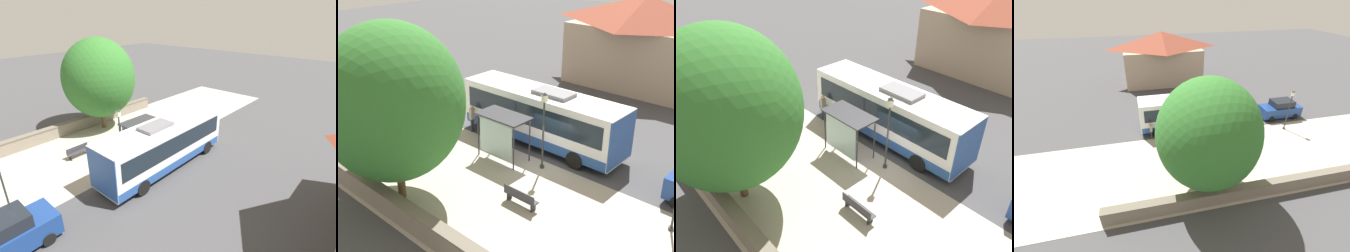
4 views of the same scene
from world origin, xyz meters
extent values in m
plane|color=#424244|center=(0.00, 0.00, 0.00)|extent=(120.00, 120.00, 0.00)
cube|color=#ADA393|center=(-4.50, 0.00, 0.01)|extent=(9.00, 44.00, 0.02)
cube|color=slate|center=(-8.55, 0.00, 0.53)|extent=(0.50, 20.00, 1.06)
cube|color=#685F52|center=(-8.55, 0.00, 1.10)|extent=(0.60, 20.00, 0.08)
cube|color=white|center=(1.71, 1.76, 1.86)|extent=(2.56, 10.43, 2.83)
cube|color=black|center=(1.71, 1.76, 2.23)|extent=(2.60, 9.59, 1.24)
cube|color=#264C93|center=(1.71, 1.76, 0.73)|extent=(2.60, 10.22, 0.57)
cube|color=#264C93|center=(1.71, -3.43, 1.86)|extent=(2.60, 0.06, 2.71)
cube|color=black|center=(1.71, 6.93, 2.99)|extent=(1.92, 0.08, 0.40)
cube|color=slate|center=(1.71, 0.97, 3.39)|extent=(1.28, 2.29, 0.22)
cylinder|color=black|center=(0.51, 5.40, 0.50)|extent=(0.30, 1.00, 1.00)
cylinder|color=black|center=(2.91, 5.40, 0.50)|extent=(0.30, 1.00, 1.00)
cylinder|color=black|center=(0.51, -1.48, 0.50)|extent=(0.30, 1.00, 1.00)
cylinder|color=black|center=(2.91, -1.48, 0.50)|extent=(0.30, 1.00, 1.00)
cylinder|color=#2D2D33|center=(-0.52, 0.83, 1.27)|extent=(0.08, 0.08, 2.53)
cylinder|color=#2D2D33|center=(-0.52, 3.46, 1.27)|extent=(0.08, 0.08, 2.53)
cylinder|color=#2D2D33|center=(-1.85, 0.83, 1.27)|extent=(0.08, 0.08, 2.53)
cylinder|color=#2D2D33|center=(-1.85, 3.46, 1.27)|extent=(0.08, 0.08, 2.53)
cube|color=#2D2D33|center=(-1.19, 2.15, 2.57)|extent=(1.62, 2.93, 0.08)
cube|color=silver|center=(-1.83, 2.15, 1.39)|extent=(0.03, 2.37, 2.03)
cylinder|color=#2D3347|center=(0.03, 6.04, 0.43)|extent=(0.12, 0.12, 0.87)
cylinder|color=#2D3347|center=(0.19, 6.04, 0.43)|extent=(0.12, 0.12, 0.87)
cube|color=gray|center=(0.11, 6.04, 1.22)|extent=(0.34, 0.22, 0.70)
sphere|color=tan|center=(0.11, 6.04, 1.69)|extent=(0.24, 0.24, 0.24)
cube|color=#333338|center=(-4.06, -1.59, 0.45)|extent=(0.40, 1.79, 0.06)
cube|color=#333338|center=(-4.23, -1.59, 0.68)|extent=(0.04, 1.79, 0.40)
cube|color=black|center=(-4.06, -2.31, 0.23)|extent=(0.32, 0.06, 0.45)
cube|color=black|center=(-4.06, -0.87, 0.23)|extent=(0.32, 0.06, 0.45)
cylinder|color=#2D332D|center=(-1.16, -7.49, 0.08)|extent=(0.24, 0.24, 0.16)
cylinder|color=#2D332D|center=(-1.16, -7.49, 1.87)|extent=(0.10, 0.10, 3.74)
cylinder|color=#2D332D|center=(-0.65, -0.17, 0.08)|extent=(0.24, 0.24, 0.16)
cylinder|color=#2D332D|center=(-0.65, -0.17, 1.91)|extent=(0.10, 0.10, 3.82)
cube|color=silver|center=(-0.65, -0.17, 4.00)|extent=(0.24, 0.24, 0.35)
pyramid|color=#2D332D|center=(-0.65, -0.17, 4.24)|extent=(0.28, 0.28, 0.14)
cylinder|color=brown|center=(-7.32, 3.09, 1.52)|extent=(0.38, 0.38, 3.04)
ellipsoid|color=#2D6B28|center=(-7.32, 3.09, 4.82)|extent=(6.46, 6.46, 7.10)
cube|color=navy|center=(1.40, -8.48, 0.81)|extent=(1.89, 4.42, 1.07)
cylinder|color=black|center=(0.51, -7.05, 0.32)|extent=(0.22, 0.64, 0.64)
cylinder|color=black|center=(2.30, -7.05, 0.32)|extent=(0.22, 0.64, 0.64)
camera|label=1|loc=(12.67, -10.27, 10.20)|focal=28.00mm
camera|label=2|loc=(-16.63, -12.09, 11.29)|focal=45.00mm
camera|label=3|loc=(-11.66, -8.94, 11.48)|focal=35.00mm
camera|label=4|loc=(-18.09, 7.16, 12.31)|focal=24.00mm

